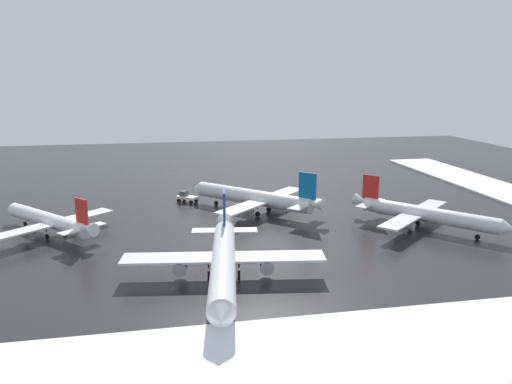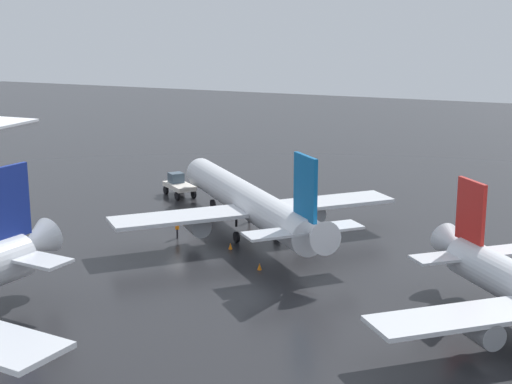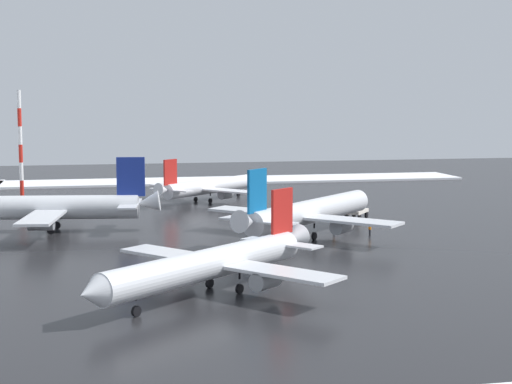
# 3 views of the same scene
# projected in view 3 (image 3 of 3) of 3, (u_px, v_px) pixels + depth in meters

# --- Properties ---
(ground_plane) EXTENTS (240.00, 240.00, 0.00)m
(ground_plane) POSITION_uv_depth(u_px,v_px,m) (269.00, 231.00, 105.71)
(ground_plane) COLOR #232326
(snow_bank_left) EXTENTS (14.00, 116.00, 0.44)m
(snow_bank_left) POSITION_uv_depth(u_px,v_px,m) (202.00, 181.00, 170.83)
(snow_bank_left) COLOR white
(snow_bank_left) RESTS_ON ground_plane
(airplane_parked_portside) EXTENTS (25.21, 25.55, 9.63)m
(airplane_parked_portside) POSITION_uv_depth(u_px,v_px,m) (308.00, 212.00, 101.26)
(airplane_parked_portside) COLOR silver
(airplane_parked_portside) RESTS_ON ground_plane
(airplane_parked_starboard) EXTENTS (28.03, 33.63, 9.99)m
(airplane_parked_starboard) POSITION_uv_depth(u_px,v_px,m) (38.00, 207.00, 104.80)
(airplane_parked_starboard) COLOR silver
(airplane_parked_starboard) RESTS_ON ground_plane
(airplane_foreground_jet) EXTENTS (20.52, 21.67, 7.98)m
(airplane_foreground_jet) POSITION_uv_depth(u_px,v_px,m) (209.00, 186.00, 136.88)
(airplane_foreground_jet) COLOR white
(airplane_foreground_jet) RESTS_ON ground_plane
(airplane_far_rear) EXTENTS (22.25, 24.09, 8.71)m
(airplane_far_rear) POSITION_uv_depth(u_px,v_px,m) (212.00, 263.00, 70.66)
(airplane_far_rear) COLOR silver
(airplane_far_rear) RESTS_ON ground_plane
(pushback_tug) EXTENTS (4.97, 4.58, 2.50)m
(pushback_tug) POSITION_uv_depth(u_px,v_px,m) (357.00, 210.00, 116.76)
(pushback_tug) COLOR silver
(pushback_tug) RESTS_ON ground_plane
(ground_crew_by_nose_gear) EXTENTS (0.36, 0.36, 1.71)m
(ground_crew_by_nose_gear) POSITION_uv_depth(u_px,v_px,m) (271.00, 223.00, 106.29)
(ground_crew_by_nose_gear) COLOR black
(ground_crew_by_nose_gear) RESTS_ON ground_plane
(ground_crew_near_tug) EXTENTS (0.36, 0.36, 1.71)m
(ground_crew_near_tug) POSITION_uv_depth(u_px,v_px,m) (334.00, 226.00, 103.95)
(ground_crew_near_tug) COLOR black
(ground_crew_near_tug) RESTS_ON ground_plane
(ground_crew_mid_apron) EXTENTS (0.36, 0.36, 1.71)m
(ground_crew_mid_apron) POSITION_uv_depth(u_px,v_px,m) (370.00, 229.00, 101.79)
(ground_crew_mid_apron) COLOR black
(ground_crew_mid_apron) RESTS_ON ground_plane
(antenna_mast) EXTENTS (0.70, 0.70, 19.45)m
(antenna_mast) POSITION_uv_depth(u_px,v_px,m) (20.00, 145.00, 140.59)
(antenna_mast) COLOR red
(antenna_mast) RESTS_ON ground_plane
(traffic_cone_near_nose) EXTENTS (0.36, 0.36, 0.55)m
(traffic_cone_near_nose) POSITION_uv_depth(u_px,v_px,m) (247.00, 243.00, 95.19)
(traffic_cone_near_nose) COLOR orange
(traffic_cone_near_nose) RESTS_ON ground_plane
(traffic_cone_mid_line) EXTENTS (0.36, 0.36, 0.55)m
(traffic_cone_mid_line) POSITION_uv_depth(u_px,v_px,m) (338.00, 225.00, 109.00)
(traffic_cone_mid_line) COLOR orange
(traffic_cone_mid_line) RESTS_ON ground_plane
(traffic_cone_wingtip_side) EXTENTS (0.36, 0.36, 0.55)m
(traffic_cone_wingtip_side) POSITION_uv_depth(u_px,v_px,m) (272.00, 236.00, 100.37)
(traffic_cone_wingtip_side) COLOR orange
(traffic_cone_wingtip_side) RESTS_ON ground_plane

